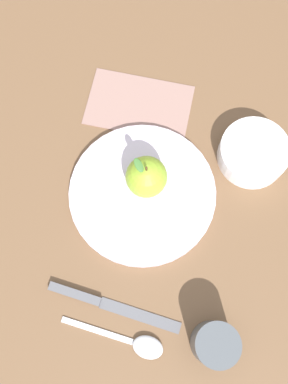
% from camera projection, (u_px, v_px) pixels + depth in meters
% --- Properties ---
extents(ground_plane, '(2.40, 2.40, 0.00)m').
position_uv_depth(ground_plane, '(134.00, 216.00, 0.73)').
color(ground_plane, brown).
extents(dinner_plate, '(0.25, 0.25, 0.01)m').
position_uv_depth(dinner_plate, '(144.00, 194.00, 0.73)').
color(dinner_plate, silver).
rests_on(dinner_plate, ground_plane).
extents(apple, '(0.07, 0.07, 0.08)m').
position_uv_depth(apple, '(145.00, 176.00, 0.70)').
color(apple, '#8CB22D').
rests_on(apple, dinner_plate).
extents(side_bowl, '(0.12, 0.12, 0.04)m').
position_uv_depth(side_bowl, '(254.00, 152.00, 0.73)').
color(side_bowl, white).
rests_on(side_bowl, ground_plane).
extents(cup, '(0.07, 0.07, 0.07)m').
position_uv_depth(cup, '(215.00, 344.00, 0.63)').
color(cup, '#4C5156').
rests_on(cup, ground_plane).
extents(knife, '(0.22, 0.03, 0.01)m').
position_uv_depth(knife, '(102.00, 303.00, 0.68)').
color(knife, '#59595E').
rests_on(knife, ground_plane).
extents(spoon, '(0.17, 0.04, 0.01)m').
position_uv_depth(spoon, '(137.00, 344.00, 0.66)').
color(spoon, silver).
rests_on(spoon, ground_plane).
extents(linen_napkin, '(0.20, 0.15, 0.00)m').
position_uv_depth(linen_napkin, '(139.00, 105.00, 0.78)').
color(linen_napkin, gray).
rests_on(linen_napkin, ground_plane).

